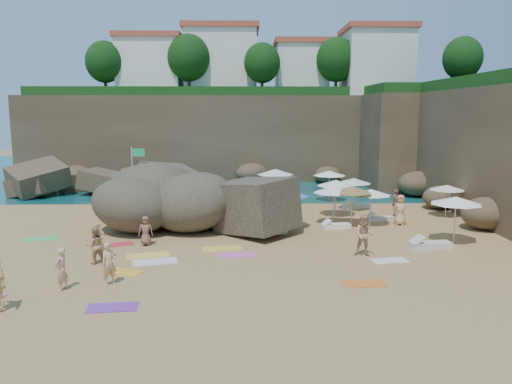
{
  "coord_description": "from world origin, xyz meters",
  "views": [
    {
      "loc": [
        1.4,
        -25.14,
        6.59
      ],
      "look_at": [
        2.0,
        3.0,
        2.0
      ],
      "focal_mm": 35.0,
      "sensor_mm": 36.0,
      "label": 1
    }
  ],
  "objects_px": {
    "person_stand_1": "(95,245)",
    "person_stand_4": "(400,210)",
    "rock_outcrop": "(208,222)",
    "parasol_1": "(329,173)",
    "flag_pole": "(135,172)",
    "person_stand_5": "(118,194)",
    "person_stand_6": "(61,269)",
    "parasol_0": "(336,183)",
    "person_stand_0": "(109,264)",
    "person_stand_2": "(196,202)",
    "lounger_0": "(265,219)",
    "person_stand_3": "(395,203)",
    "parasol_2": "(275,172)"
  },
  "relations": [
    {
      "from": "person_stand_0",
      "to": "person_stand_2",
      "type": "height_order",
      "value": "person_stand_0"
    },
    {
      "from": "flag_pole",
      "to": "parasol_0",
      "type": "distance_m",
      "value": 12.67
    },
    {
      "from": "person_stand_3",
      "to": "parasol_0",
      "type": "bearing_deg",
      "value": 93.01
    },
    {
      "from": "rock_outcrop",
      "to": "person_stand_6",
      "type": "distance_m",
      "value": 12.16
    },
    {
      "from": "rock_outcrop",
      "to": "person_stand_0",
      "type": "bearing_deg",
      "value": -105.36
    },
    {
      "from": "person_stand_4",
      "to": "person_stand_6",
      "type": "relative_size",
      "value": 1.1
    },
    {
      "from": "person_stand_3",
      "to": "person_stand_5",
      "type": "height_order",
      "value": "person_stand_5"
    },
    {
      "from": "person_stand_3",
      "to": "person_stand_6",
      "type": "height_order",
      "value": "person_stand_3"
    },
    {
      "from": "flag_pole",
      "to": "person_stand_1",
      "type": "xyz_separation_m",
      "value": [
        0.4,
        -10.1,
        -1.98
      ]
    },
    {
      "from": "person_stand_3",
      "to": "parasol_1",
      "type": "bearing_deg",
      "value": 36.95
    },
    {
      "from": "person_stand_4",
      "to": "person_stand_5",
      "type": "bearing_deg",
      "value": -179.51
    },
    {
      "from": "person_stand_2",
      "to": "parasol_1",
      "type": "bearing_deg",
      "value": -143.04
    },
    {
      "from": "rock_outcrop",
      "to": "parasol_0",
      "type": "relative_size",
      "value": 3.43
    },
    {
      "from": "person_stand_0",
      "to": "person_stand_3",
      "type": "bearing_deg",
      "value": -1.66
    },
    {
      "from": "rock_outcrop",
      "to": "parasol_1",
      "type": "bearing_deg",
      "value": 39.61
    },
    {
      "from": "rock_outcrop",
      "to": "person_stand_6",
      "type": "relative_size",
      "value": 5.16
    },
    {
      "from": "person_stand_6",
      "to": "person_stand_5",
      "type": "bearing_deg",
      "value": -156.13
    },
    {
      "from": "lounger_0",
      "to": "person_stand_1",
      "type": "distance_m",
      "value": 11.32
    },
    {
      "from": "parasol_0",
      "to": "person_stand_6",
      "type": "bearing_deg",
      "value": -134.06
    },
    {
      "from": "person_stand_1",
      "to": "person_stand_0",
      "type": "bearing_deg",
      "value": 90.79
    },
    {
      "from": "person_stand_2",
      "to": "person_stand_3",
      "type": "relative_size",
      "value": 0.93
    },
    {
      "from": "person_stand_6",
      "to": "person_stand_3",
      "type": "bearing_deg",
      "value": 145.26
    },
    {
      "from": "person_stand_1",
      "to": "person_stand_4",
      "type": "relative_size",
      "value": 0.91
    },
    {
      "from": "lounger_0",
      "to": "person_stand_5",
      "type": "distance_m",
      "value": 10.9
    },
    {
      "from": "lounger_0",
      "to": "parasol_2",
      "type": "bearing_deg",
      "value": 77.08
    },
    {
      "from": "lounger_0",
      "to": "person_stand_0",
      "type": "height_order",
      "value": "person_stand_0"
    },
    {
      "from": "flag_pole",
      "to": "person_stand_6",
      "type": "xyz_separation_m",
      "value": [
        0.12,
        -13.35,
        -1.98
      ]
    },
    {
      "from": "parasol_2",
      "to": "person_stand_6",
      "type": "relative_size",
      "value": 1.63
    },
    {
      "from": "person_stand_0",
      "to": "parasol_1",
      "type": "bearing_deg",
      "value": 15.76
    },
    {
      "from": "person_stand_3",
      "to": "parasol_2",
      "type": "bearing_deg",
      "value": 63.58
    },
    {
      "from": "rock_outcrop",
      "to": "person_stand_1",
      "type": "bearing_deg",
      "value": -118.26
    },
    {
      "from": "person_stand_0",
      "to": "person_stand_2",
      "type": "distance_m",
      "value": 13.43
    },
    {
      "from": "parasol_2",
      "to": "person_stand_5",
      "type": "height_order",
      "value": "parasol_2"
    },
    {
      "from": "flag_pole",
      "to": "parasol_0",
      "type": "relative_size",
      "value": 1.8
    },
    {
      "from": "person_stand_4",
      "to": "flag_pole",
      "type": "bearing_deg",
      "value": -172.55
    },
    {
      "from": "rock_outcrop",
      "to": "parasol_1",
      "type": "height_order",
      "value": "parasol_1"
    },
    {
      "from": "rock_outcrop",
      "to": "flag_pole",
      "type": "bearing_deg",
      "value": 155.78
    },
    {
      "from": "lounger_0",
      "to": "person_stand_0",
      "type": "relative_size",
      "value": 1.16
    },
    {
      "from": "lounger_0",
      "to": "person_stand_5",
      "type": "bearing_deg",
      "value": 151.82
    },
    {
      "from": "parasol_1",
      "to": "person_stand_4",
      "type": "relative_size",
      "value": 1.34
    },
    {
      "from": "flag_pole",
      "to": "person_stand_0",
      "type": "distance_m",
      "value": 13.09
    },
    {
      "from": "person_stand_5",
      "to": "person_stand_1",
      "type": "bearing_deg",
      "value": -98.82
    },
    {
      "from": "parasol_1",
      "to": "parasol_2",
      "type": "relative_size",
      "value": 0.91
    },
    {
      "from": "person_stand_1",
      "to": "person_stand_4",
      "type": "xyz_separation_m",
      "value": [
        15.58,
        7.13,
        0.08
      ]
    },
    {
      "from": "person_stand_6",
      "to": "person_stand_0",
      "type": "bearing_deg",
      "value": 125.2
    },
    {
      "from": "parasol_2",
      "to": "person_stand_2",
      "type": "height_order",
      "value": "parasol_2"
    },
    {
      "from": "parasol_2",
      "to": "lounger_0",
      "type": "relative_size",
      "value": 1.38
    },
    {
      "from": "lounger_0",
      "to": "person_stand_2",
      "type": "xyz_separation_m",
      "value": [
        -4.41,
        2.32,
        0.65
      ]
    },
    {
      "from": "flag_pole",
      "to": "person_stand_5",
      "type": "height_order",
      "value": "flag_pole"
    },
    {
      "from": "lounger_0",
      "to": "person_stand_2",
      "type": "bearing_deg",
      "value": 148.42
    }
  ]
}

